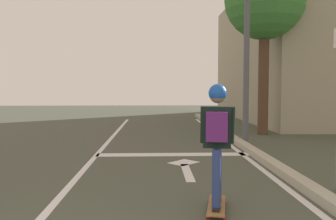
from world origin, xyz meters
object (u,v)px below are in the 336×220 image
at_px(traffic_signal_mast, 214,12).
at_px(roadside_tree, 265,1).
at_px(skater, 217,130).
at_px(skateboard, 217,206).

distance_m(traffic_signal_mast, roadside_tree, 2.94).
relative_size(skater, roadside_tree, 0.26).
relative_size(skateboard, traffic_signal_mast, 0.16).
bearing_deg(skateboard, skater, -101.69).
distance_m(skateboard, roadside_tree, 8.97).
relative_size(skateboard, roadside_tree, 0.15).
relative_size(skater, traffic_signal_mast, 0.29).
height_order(skater, roadside_tree, roadside_tree).
xyz_separation_m(skater, traffic_signal_mast, (0.82, 5.35, 2.59)).
xyz_separation_m(traffic_signal_mast, roadside_tree, (2.01, 1.99, 0.79)).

